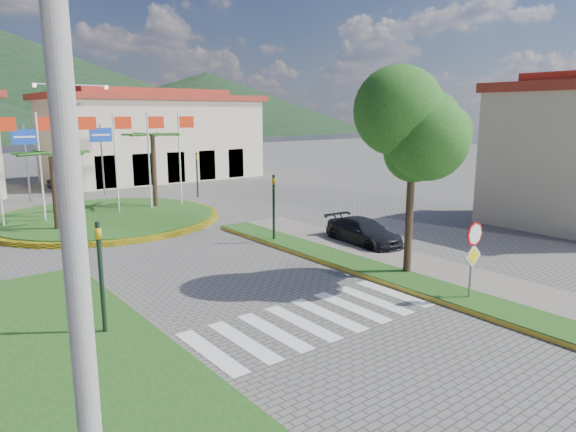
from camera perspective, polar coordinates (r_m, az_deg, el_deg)
ground at (r=12.92m, az=14.78°, el=-16.51°), size 160.00×160.00×0.00m
sidewalk_right at (r=18.55m, az=21.28°, el=-7.92°), size 4.00×28.00×0.15m
verge_right at (r=17.57m, az=19.24°, el=-8.80°), size 1.60×28.00×0.18m
median_left at (r=14.31m, az=-24.02°, el=-13.89°), size 5.00×14.00×0.18m
crosswalk at (r=15.39m, az=2.67°, el=-11.40°), size 8.00×3.00×0.01m
roundabout_island at (r=30.75m, az=-19.66°, el=-0.12°), size 12.70×12.70×6.00m
stop_sign at (r=17.14m, az=19.89°, el=-3.39°), size 0.80×0.11×2.65m
deciduous_tree at (r=18.88m, az=13.73°, el=8.69°), size 3.60×3.60×6.80m
utility_pole at (r=7.13m, az=-22.78°, el=-1.37°), size 0.32×0.32×9.00m
traffic_light_left at (r=14.43m, az=-20.10°, el=-5.50°), size 0.15×0.18×3.20m
traffic_light_right at (r=23.60m, az=-1.60°, el=1.58°), size 0.15×0.18×3.20m
traffic_light_far at (r=37.24m, az=-10.08°, el=5.03°), size 0.18×0.15×3.20m
direction_sign_west at (r=38.49m, az=-27.13°, el=6.54°), size 1.60×0.14×5.20m
direction_sign_east at (r=39.73m, az=-20.01°, el=7.21°), size 1.60×0.14×5.20m
street_lamp_centre at (r=38.18m, az=-22.53°, el=8.34°), size 4.80×0.16×8.00m
building_right at (r=48.76m, az=-14.76°, el=8.61°), size 19.08×9.54×8.05m
hill_far_east at (r=162.43m, az=-8.88°, el=12.35°), size 120.00×120.00×18.00m
car_dark_b at (r=44.40m, az=-22.95°, el=3.51°), size 3.58×1.81×1.13m
car_side_right at (r=23.71m, az=8.41°, el=-1.78°), size 2.06×4.32×1.22m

